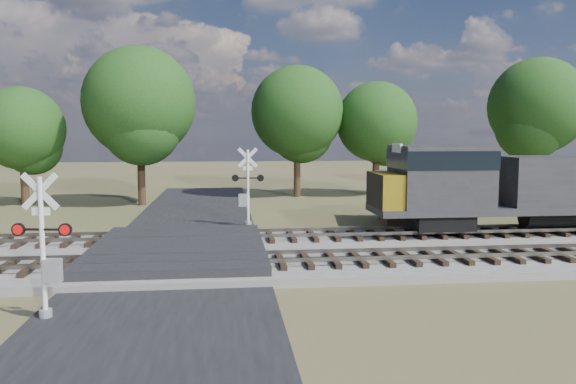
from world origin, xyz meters
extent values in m
plane|color=#474E29|center=(0.00, 0.00, 0.00)|extent=(160.00, 160.00, 0.00)
cube|color=gray|center=(10.00, 0.50, 0.15)|extent=(140.00, 10.00, 0.30)
cube|color=black|center=(0.00, 0.00, 0.04)|extent=(7.00, 60.00, 0.08)
cube|color=#262628|center=(0.00, 0.50, 0.32)|extent=(7.00, 9.00, 0.62)
cube|color=black|center=(2.00, -2.00, 0.39)|extent=(44.00, 2.60, 0.18)
cube|color=#615C53|center=(10.00, -2.72, 0.55)|extent=(140.00, 0.08, 0.15)
cube|color=#615C53|center=(10.00, -1.28, 0.55)|extent=(140.00, 0.08, 0.15)
cube|color=black|center=(2.00, 3.00, 0.39)|extent=(44.00, 2.60, 0.18)
cube|color=#615C53|center=(10.00, 2.28, 0.55)|extent=(140.00, 0.08, 0.15)
cube|color=#615C53|center=(10.00, 3.72, 0.55)|extent=(140.00, 0.08, 0.15)
cylinder|color=silver|center=(-3.08, -6.89, 2.01)|extent=(0.14, 0.14, 4.01)
cylinder|color=#9A9C9F|center=(-3.08, -6.89, 0.15)|extent=(0.36, 0.36, 0.30)
cube|color=silver|center=(-3.08, -6.89, 3.61)|extent=(1.05, 0.18, 1.05)
cube|color=silver|center=(-3.08, -6.89, 3.61)|extent=(1.05, 0.18, 1.05)
cube|color=silver|center=(-3.08, -6.89, 3.06)|extent=(0.50, 0.10, 0.22)
cube|color=black|center=(-3.08, -6.89, 2.56)|extent=(1.60, 0.27, 0.06)
cylinder|color=red|center=(-3.72, -6.80, 2.56)|extent=(0.37, 0.15, 0.36)
cylinder|color=red|center=(-2.43, -6.97, 2.56)|extent=(0.37, 0.15, 0.36)
cube|color=#9A9C9F|center=(-2.83, -6.92, 1.40)|extent=(0.49, 0.36, 0.65)
cylinder|color=silver|center=(3.17, 8.06, 2.14)|extent=(0.15, 0.15, 4.28)
cylinder|color=#9A9C9F|center=(3.17, 8.06, 0.16)|extent=(0.39, 0.39, 0.32)
cube|color=silver|center=(3.17, 8.06, 3.85)|extent=(1.12, 0.16, 1.12)
cube|color=silver|center=(3.17, 8.06, 3.85)|extent=(1.12, 0.16, 1.12)
cube|color=silver|center=(3.17, 8.06, 3.26)|extent=(0.54, 0.09, 0.24)
cube|color=black|center=(3.17, 8.06, 2.73)|extent=(1.71, 0.24, 0.06)
cylinder|color=red|center=(3.86, 7.99, 2.73)|extent=(0.39, 0.15, 0.39)
cylinder|color=red|center=(2.48, 8.13, 2.73)|extent=(0.39, 0.15, 0.39)
cube|color=#9A9C9F|center=(2.91, 8.09, 1.50)|extent=(0.51, 0.37, 0.70)
cube|color=#42311C|center=(12.83, 8.10, 1.37)|extent=(4.45, 4.45, 2.75)
cube|color=#29292C|center=(12.83, 8.10, 2.85)|extent=(4.89, 4.89, 0.20)
cylinder|color=black|center=(-12.41, 19.15, 2.12)|extent=(0.56, 0.56, 4.24)
sphere|color=#183D13|center=(-12.41, 19.15, 5.51)|extent=(5.93, 5.93, 5.93)
cylinder|color=black|center=(-4.09, 18.43, 2.83)|extent=(0.56, 0.56, 5.66)
sphere|color=#183D13|center=(-4.09, 18.43, 7.36)|extent=(7.92, 7.92, 7.92)
cylinder|color=black|center=(7.75, 22.56, 2.65)|extent=(0.56, 0.56, 5.31)
sphere|color=#183D13|center=(7.75, 22.56, 6.90)|extent=(7.43, 7.43, 7.43)
cylinder|color=black|center=(14.32, 22.49, 2.35)|extent=(0.56, 0.56, 4.70)
sphere|color=#183D13|center=(14.32, 22.49, 6.11)|extent=(6.59, 6.59, 6.59)
cylinder|color=black|center=(27.80, 21.77, 2.85)|extent=(0.56, 0.56, 5.71)
sphere|color=#183D13|center=(27.80, 21.77, 7.42)|extent=(7.99, 7.99, 7.99)
camera|label=1|loc=(1.99, -22.76, 5.21)|focal=35.00mm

